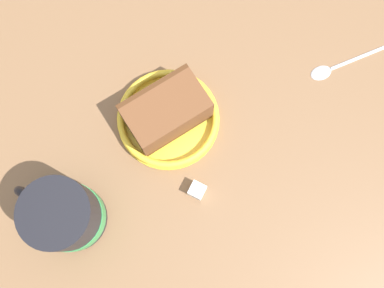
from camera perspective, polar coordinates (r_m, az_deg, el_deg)
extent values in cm
cube|color=brown|center=(61.46, 0.50, 0.37)|extent=(132.96, 132.96, 3.62)
cylinder|color=yellow|center=(60.00, -3.00, 3.12)|extent=(13.63, 13.63, 0.84)
torus|color=yellow|center=(59.14, -3.04, 3.36)|extent=(13.48, 13.48, 0.94)
cube|color=#472814|center=(59.30, -3.04, 3.32)|extent=(11.79, 10.33, 0.60)
cube|color=brown|center=(56.90, -3.17, 4.03)|extent=(11.79, 10.33, 4.44)
cube|color=#472814|center=(57.86, -4.85, 6.57)|extent=(9.06, 5.91, 4.44)
cylinder|color=black|center=(55.23, -15.82, -8.75)|extent=(8.18, 8.18, 9.82)
cylinder|color=green|center=(57.54, -15.18, -8.94)|extent=(8.34, 8.34, 2.38)
cylinder|color=#47230F|center=(52.63, -16.61, -8.52)|extent=(7.20, 7.20, 0.40)
torus|color=black|center=(56.47, -19.24, -6.64)|extent=(5.21, 3.54, 5.38)
ellipsoid|color=silver|center=(64.64, 16.12, 8.78)|extent=(3.53, 2.97, 0.80)
cylinder|color=silver|center=(67.22, 20.35, 10.27)|extent=(8.01, 3.59, 0.50)
cube|color=white|center=(57.48, 0.28, -5.92)|extent=(2.54, 2.54, 1.88)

